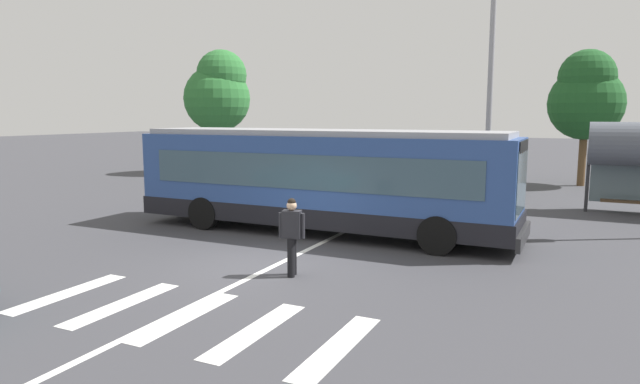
% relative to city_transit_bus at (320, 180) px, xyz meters
% --- Properties ---
extents(ground_plane, '(160.00, 160.00, 0.00)m').
position_rel_city_transit_bus_xyz_m(ground_plane, '(0.44, -3.89, -1.59)').
color(ground_plane, '#3D3D42').
extents(city_transit_bus, '(11.54, 2.66, 3.06)m').
position_rel_city_transit_bus_xyz_m(city_transit_bus, '(0.00, 0.00, 0.00)').
color(city_transit_bus, black).
rests_on(city_transit_bus, ground_plane).
extents(pedestrian_crossing_street, '(0.56, 0.36, 1.72)m').
position_rel_city_transit_bus_xyz_m(pedestrian_crossing_street, '(1.41, -4.37, -0.62)').
color(pedestrian_crossing_street, black).
rests_on(pedestrian_crossing_street, ground_plane).
extents(parked_car_blue, '(2.17, 4.63, 1.35)m').
position_rel_city_transit_bus_xyz_m(parked_car_blue, '(-5.14, 10.39, -0.82)').
color(parked_car_blue, black).
rests_on(parked_car_blue, ground_plane).
extents(parked_car_white, '(2.02, 4.58, 1.35)m').
position_rel_city_transit_bus_xyz_m(parked_car_white, '(-2.42, 10.99, -0.82)').
color(parked_car_white, black).
rests_on(parked_car_white, ground_plane).
extents(parked_car_champagne, '(2.30, 4.67, 1.35)m').
position_rel_city_transit_bus_xyz_m(parked_car_champagne, '(0.05, 10.31, -0.82)').
color(parked_car_champagne, black).
rests_on(parked_car_champagne, ground_plane).
extents(parked_car_black, '(2.25, 4.66, 1.35)m').
position_rel_city_transit_bus_xyz_m(parked_car_black, '(2.75, 10.68, -0.82)').
color(parked_car_black, black).
rests_on(parked_car_black, ground_plane).
extents(twin_arm_street_lamp, '(4.00, 0.32, 8.87)m').
position_rel_city_transit_bus_xyz_m(twin_arm_street_lamp, '(3.82, 6.24, 3.85)').
color(twin_arm_street_lamp, '#939399').
rests_on(twin_arm_street_lamp, ground_plane).
extents(background_tree_left, '(3.95, 3.95, 7.32)m').
position_rel_city_transit_bus_xyz_m(background_tree_left, '(-12.84, 12.73, 3.27)').
color(background_tree_left, brown).
rests_on(background_tree_left, ground_plane).
extents(background_tree_right, '(3.55, 3.55, 6.62)m').
position_rel_city_transit_bus_xyz_m(background_tree_right, '(6.97, 15.38, 2.81)').
color(background_tree_right, brown).
rests_on(background_tree_right, ground_plane).
extents(crosswalk_painted_stripes, '(6.28, 2.63, 0.01)m').
position_rel_city_transit_bus_xyz_m(crosswalk_painted_stripes, '(0.89, -7.34, -1.58)').
color(crosswalk_painted_stripes, silver).
rests_on(crosswalk_painted_stripes, ground_plane).
extents(lane_center_line, '(0.16, 24.00, 0.01)m').
position_rel_city_transit_bus_xyz_m(lane_center_line, '(0.65, -1.89, -1.58)').
color(lane_center_line, silver).
rests_on(lane_center_line, ground_plane).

